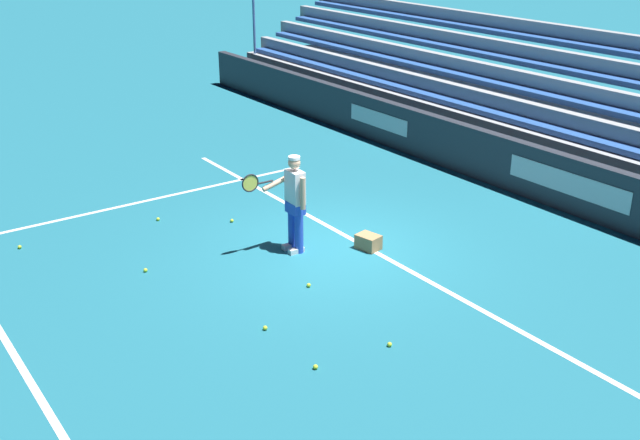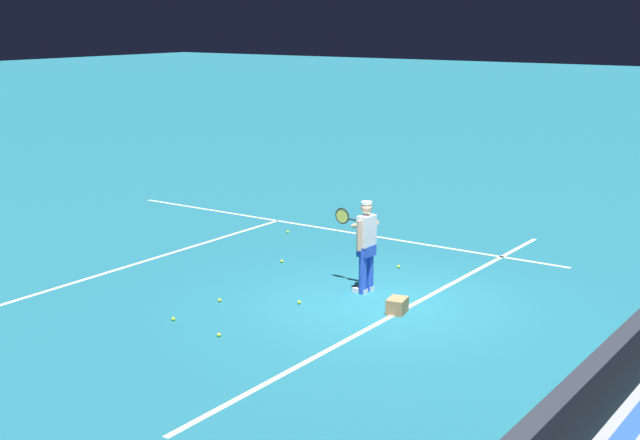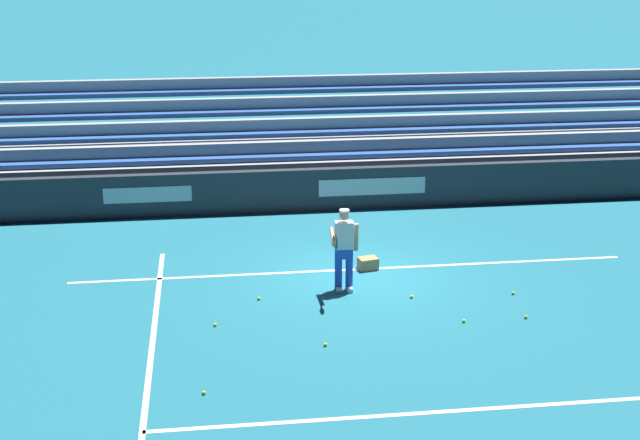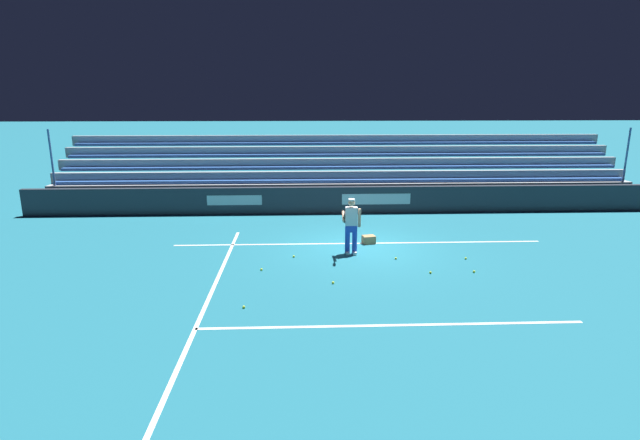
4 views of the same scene
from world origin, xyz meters
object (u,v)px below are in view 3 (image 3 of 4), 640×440
tennis_ball_near_player (204,393)px  tennis_player (344,249)px  tennis_ball_midcourt (259,298)px  tennis_ball_stray_back (215,325)px  tennis_ball_toward_net (325,345)px  tennis_ball_on_baseline (513,293)px  tennis_ball_by_box (464,321)px  ball_box_cardboard (368,263)px  tennis_ball_far_left (526,317)px  tennis_ball_far_right (412,297)px

tennis_ball_near_player → tennis_player: bearing=-126.0°
tennis_ball_midcourt → tennis_player: bearing=-171.0°
tennis_ball_stray_back → tennis_ball_midcourt: size_ratio=1.00×
tennis_player → tennis_ball_toward_net: bearing=74.1°
tennis_ball_on_baseline → tennis_ball_by_box: size_ratio=1.00×
ball_box_cardboard → tennis_ball_toward_net: 3.82m
tennis_ball_stray_back → tennis_ball_toward_net: 2.20m
tennis_player → tennis_ball_toward_net: 2.70m
tennis_ball_on_baseline → tennis_ball_far_left: size_ratio=1.00×
ball_box_cardboard → tennis_ball_stray_back: bearing=36.8°
tennis_ball_far_right → tennis_ball_far_left: 2.28m
tennis_ball_midcourt → tennis_ball_stray_back: bearing=51.7°
ball_box_cardboard → tennis_ball_on_baseline: (-2.65, 1.75, -0.10)m
ball_box_cardboard → tennis_ball_far_right: ball_box_cardboard is taller
tennis_ball_toward_net → tennis_ball_stray_back: bearing=-29.3°
tennis_ball_by_box → tennis_ball_far_left: bearing=-178.9°
tennis_ball_stray_back → tennis_ball_by_box: 4.64m
tennis_ball_stray_back → tennis_ball_far_left: same height
tennis_ball_near_player → tennis_ball_on_baseline: bearing=-152.4°
tennis_ball_on_baseline → tennis_ball_by_box: 1.78m
ball_box_cardboard → tennis_ball_by_box: bearing=114.1°
ball_box_cardboard → tennis_ball_stray_back: ball_box_cardboard is taller
tennis_ball_by_box → tennis_ball_midcourt: bearing=-22.4°
tennis_ball_midcourt → tennis_ball_toward_net: (-1.04, 2.19, 0.00)m
tennis_ball_stray_back → ball_box_cardboard: bearing=-143.2°
tennis_player → ball_box_cardboard: (-0.70, -1.09, -0.76)m
tennis_ball_far_left → tennis_ball_midcourt: bearing=-17.1°
ball_box_cardboard → tennis_ball_near_player: bearing=54.7°
tennis_player → tennis_ball_midcourt: bearing=9.0°
tennis_ball_on_baseline → tennis_ball_far_left: (0.14, 1.13, 0.00)m
tennis_ball_on_baseline → ball_box_cardboard: bearing=-33.5°
tennis_ball_near_player → ball_box_cardboard: bearing=-125.3°
tennis_ball_midcourt → tennis_ball_by_box: bearing=157.6°
tennis_ball_stray_back → tennis_ball_midcourt: (-0.88, -1.12, 0.00)m
tennis_ball_on_baseline → tennis_ball_by_box: same height
tennis_ball_far_right → tennis_ball_on_baseline: bearing=177.7°
ball_box_cardboard → tennis_ball_far_right: bearing=109.2°
tennis_ball_stray_back → tennis_ball_near_player: bearing=85.0°
tennis_ball_far_right → tennis_ball_toward_net: same height
ball_box_cardboard → tennis_player: bearing=57.3°
tennis_ball_stray_back → tennis_ball_toward_net: same height
tennis_ball_far_left → tennis_ball_far_right: bearing=-32.3°
tennis_ball_far_right → tennis_ball_stray_back: size_ratio=1.00×
ball_box_cardboard → tennis_ball_midcourt: (2.44, 1.36, -0.10)m
tennis_ball_far_right → tennis_ball_near_player: size_ratio=1.00×
tennis_player → tennis_ball_by_box: tennis_player is taller
tennis_ball_midcourt → tennis_ball_toward_net: bearing=115.3°
tennis_ball_by_box → tennis_ball_far_left: size_ratio=1.00×
tennis_ball_by_box → tennis_ball_near_player: (4.83, 2.08, 0.00)m
tennis_ball_far_left → tennis_ball_toward_net: bearing=9.7°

